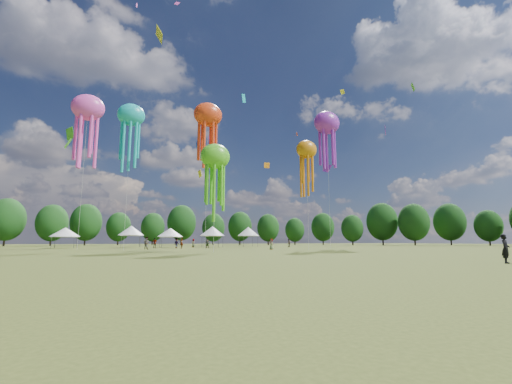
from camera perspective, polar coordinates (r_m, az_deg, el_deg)
name	(u,v)px	position (r m, az deg, el deg)	size (l,w,h in m)	color
ground	(373,263)	(20.07, 19.38, -11.36)	(300.00, 300.00, 0.00)	#384416
observer_main	(506,249)	(23.11, 36.82, -7.75)	(0.58, 0.38, 1.59)	black
spectator_near	(146,243)	(52.67, -18.20, -8.27)	(0.92, 0.71, 1.89)	gray
spectators_far	(209,243)	(61.81, -8.04, -8.64)	(27.97, 24.60, 1.92)	gray
festival_tents	(172,232)	(70.27, -14.10, -6.56)	(41.22, 11.87, 4.46)	#47474C
show_kites	(230,134)	(56.54, -4.43, 9.76)	(47.98, 21.83, 27.06)	#16B8C0
small_kites	(206,83)	(64.53, -8.57, 17.98)	(74.57, 49.52, 46.22)	#16B8C0
treeline	(168,217)	(78.48, -14.72, -4.22)	(201.57, 95.24, 13.43)	#38281C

